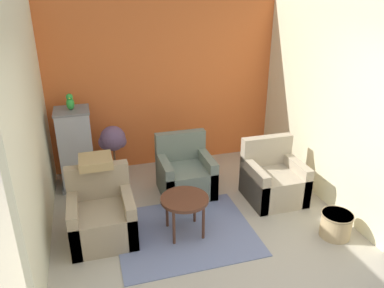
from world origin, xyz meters
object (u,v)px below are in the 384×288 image
object	(u,v)px
armchair_right	(273,180)
wicker_basket	(336,224)
armchair_middle	(185,174)
coffee_table	(185,202)
birdcage	(76,149)
parrot	(70,102)
potted_plant	(113,145)
armchair_left	(102,217)

from	to	relation	value
armchair_right	wicker_basket	bearing A→B (deg)	-72.47
armchair_right	armchair_middle	xyz separation A→B (m)	(-1.15, 0.53, 0.00)
coffee_table	wicker_basket	distance (m)	1.86
coffee_table	birdcage	world-z (taller)	birdcage
birdcage	parrot	size ratio (longest dim) A/B	5.00
coffee_table	armchair_middle	xyz separation A→B (m)	(0.28, 0.97, -0.16)
potted_plant	birdcage	bearing A→B (deg)	-177.06
armchair_left	birdcage	bearing A→B (deg)	99.85
armchair_left	birdcage	distance (m)	1.48
coffee_table	armchair_middle	bearing A→B (deg)	74.19
armchair_left	potted_plant	size ratio (longest dim) A/B	0.96
armchair_middle	birdcage	bearing A→B (deg)	156.51
armchair_middle	wicker_basket	bearing A→B (deg)	-46.49
armchair_right	parrot	size ratio (longest dim) A/B	3.52
armchair_middle	birdcage	world-z (taller)	birdcage
coffee_table	armchair_left	size ratio (longest dim) A/B	0.68
armchair_left	armchair_right	distance (m)	2.41
armchair_right	birdcage	world-z (taller)	birdcage
armchair_left	armchair_middle	xyz separation A→B (m)	(1.25, 0.77, 0.00)
armchair_middle	wicker_basket	xyz separation A→B (m)	(1.47, -1.55, -0.12)
armchair_left	wicker_basket	distance (m)	2.83
coffee_table	parrot	bearing A→B (deg)	126.89
armchair_middle	potted_plant	bearing A→B (deg)	144.62
birdcage	parrot	world-z (taller)	parrot
parrot	armchair_right	bearing A→B (deg)	-24.05
birdcage	potted_plant	distance (m)	0.54
armchair_left	armchair_middle	distance (m)	1.47
armchair_left	birdcage	world-z (taller)	birdcage
coffee_table	parrot	xyz separation A→B (m)	(-1.22, 1.62, 0.88)
coffee_table	armchair_left	xyz separation A→B (m)	(-0.97, 0.20, -0.16)
coffee_table	potted_plant	distance (m)	1.79
coffee_table	potted_plant	world-z (taller)	potted_plant
armchair_left	wicker_basket	size ratio (longest dim) A/B	2.24
armchair_right	parrot	distance (m)	3.08
coffee_table	potted_plant	size ratio (longest dim) A/B	0.65
armchair_right	armchair_left	bearing A→B (deg)	-174.18
armchair_middle	birdcage	xyz separation A→B (m)	(-1.49, 0.65, 0.32)
armchair_left	birdcage	size ratio (longest dim) A/B	0.70
armchair_middle	birdcage	distance (m)	1.66
armchair_right	birdcage	bearing A→B (deg)	155.99
armchair_left	armchair_middle	size ratio (longest dim) A/B	1.00
wicker_basket	birdcage	bearing A→B (deg)	143.43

